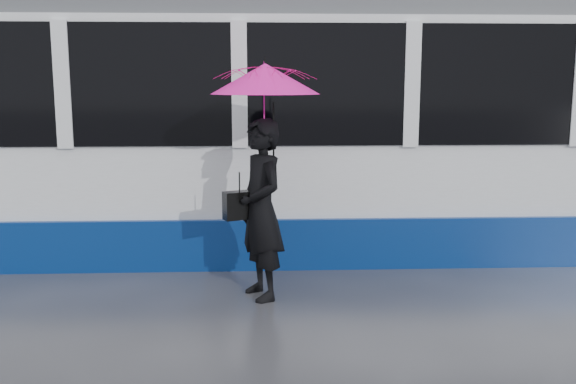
{
  "coord_description": "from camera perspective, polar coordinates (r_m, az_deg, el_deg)",
  "views": [
    {
      "loc": [
        -0.58,
        -6.2,
        2.22
      ],
      "look_at": [
        -0.28,
        0.39,
        1.1
      ],
      "focal_mm": 40.0,
      "sensor_mm": 36.0,
      "label": 1
    }
  ],
  "objects": [
    {
      "name": "woman",
      "position": [
        6.61,
        -2.41,
        -1.58
      ],
      "size": [
        0.68,
        0.8,
        1.87
      ],
      "primitive_type": "imported",
      "rotation": [
        0.0,
        0.0,
        -1.16
      ],
      "color": "black",
      "rests_on": "ground"
    },
    {
      "name": "ground",
      "position": [
        6.61,
        2.65,
        -10.01
      ],
      "size": [
        90.0,
        90.0,
        0.0
      ],
      "primitive_type": "plane",
      "color": "#2B2B30",
      "rests_on": "ground"
    },
    {
      "name": "umbrella",
      "position": [
        6.48,
        -2.03,
        8.14
      ],
      "size": [
        1.45,
        1.45,
        1.26
      ],
      "rotation": [
        0.0,
        0.0,
        0.41
      ],
      "color": "#EE1480",
      "rests_on": "ground"
    },
    {
      "name": "rails",
      "position": [
        8.99,
        1.19,
        -4.59
      ],
      "size": [
        34.0,
        1.51,
        0.02
      ],
      "color": "#3F3D38",
      "rests_on": "ground"
    },
    {
      "name": "handbag",
      "position": [
        6.62,
        -4.31,
        -1.17
      ],
      "size": [
        0.36,
        0.27,
        0.47
      ],
      "rotation": [
        0.0,
        0.0,
        0.41
      ],
      "color": "black",
      "rests_on": "ground"
    },
    {
      "name": "tram",
      "position": [
        8.72,
        -0.76,
        5.81
      ],
      "size": [
        26.0,
        2.56,
        3.35
      ],
      "color": "white",
      "rests_on": "ground"
    }
  ]
}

